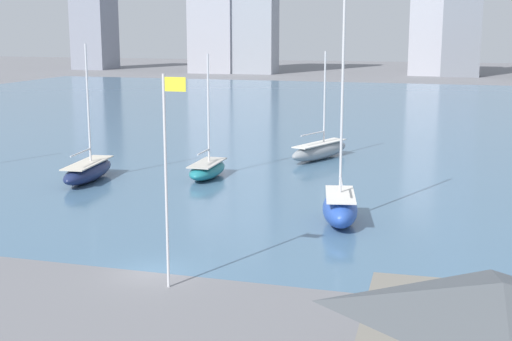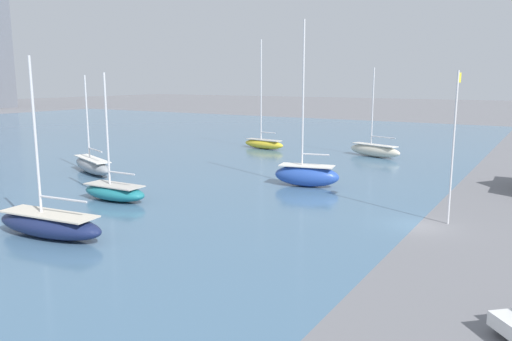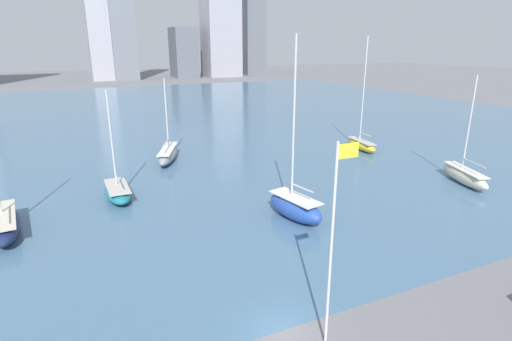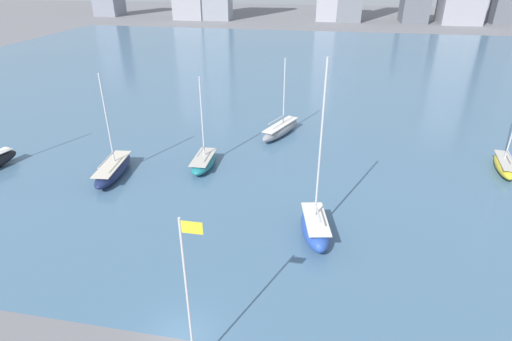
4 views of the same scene
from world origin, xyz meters
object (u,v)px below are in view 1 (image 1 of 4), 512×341
sailboat_blue (340,207)px  sailboat_gray (320,150)px  sailboat_navy (88,171)px  sailboat_teal (207,169)px  flag_pole (167,174)px

sailboat_blue → sailboat_gray: 24.39m
sailboat_navy → sailboat_gray: (17.39, 15.98, 0.01)m
sailboat_navy → sailboat_gray: sailboat_navy is taller
sailboat_blue → sailboat_navy: 24.72m
sailboat_blue → sailboat_teal: bearing=128.3°
sailboat_teal → sailboat_gray: (7.82, 11.85, 0.12)m
sailboat_blue → sailboat_teal: 18.25m
sailboat_blue → sailboat_gray: (-6.13, 23.60, -0.27)m
flag_pole → sailboat_teal: size_ratio=1.00×
sailboat_gray → sailboat_blue: bearing=-53.4°
sailboat_navy → sailboat_gray: size_ratio=1.09×
sailboat_teal → flag_pole: bearing=-75.2°
flag_pole → sailboat_teal: bearing=106.1°
flag_pole → sailboat_blue: bearing=66.2°
sailboat_navy → sailboat_gray: 23.62m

